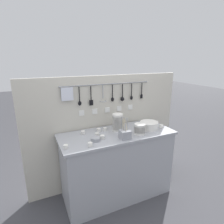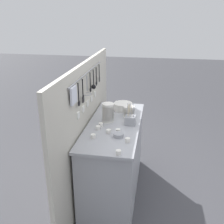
# 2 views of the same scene
# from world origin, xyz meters

# --- Properties ---
(ground_plane) EXTENTS (20.00, 20.00, 0.00)m
(ground_plane) POSITION_xyz_m (0.00, 0.00, 0.00)
(ground_plane) COLOR #424247
(counter) EXTENTS (1.47, 0.60, 0.91)m
(counter) POSITION_xyz_m (0.00, 0.00, 0.46)
(counter) COLOR #9EA0A8
(counter) RESTS_ON ground
(back_wall) EXTENTS (2.27, 0.11, 1.61)m
(back_wall) POSITION_xyz_m (-0.00, 0.33, 0.81)
(back_wall) COLOR beige
(back_wall) RESTS_ON ground
(bowl_stack_short_front) EXTENTS (0.14, 0.14, 0.13)m
(bowl_stack_short_front) POSITION_xyz_m (0.24, -0.14, 0.98)
(bowl_stack_short_front) COLOR silver
(bowl_stack_short_front) RESTS_ON counter
(bowl_stack_nested_right) EXTENTS (0.14, 0.14, 0.23)m
(bowl_stack_nested_right) POSITION_xyz_m (0.05, 0.08, 1.02)
(bowl_stack_nested_right) COLOR silver
(bowl_stack_nested_right) RESTS_ON counter
(plate_stack) EXTENTS (0.24, 0.24, 0.10)m
(plate_stack) POSITION_xyz_m (0.46, -0.04, 0.96)
(plate_stack) COLOR silver
(plate_stack) RESTS_ON counter
(steel_mixing_bowl) EXTENTS (0.11, 0.11, 0.04)m
(steel_mixing_bowl) POSITION_xyz_m (-0.33, -0.10, 0.93)
(steel_mixing_bowl) COLOR #93969E
(steel_mixing_bowl) RESTS_ON counter
(cutlery_caddy) EXTENTS (0.12, 0.12, 0.27)m
(cutlery_caddy) POSITION_xyz_m (0.01, -0.19, 0.97)
(cutlery_caddy) COLOR #93969E
(cutlery_caddy) RESTS_ON counter
(cup_mid_row) EXTENTS (0.05, 0.05, 0.04)m
(cup_mid_row) POSITION_xyz_m (-0.40, 0.15, 0.93)
(cup_mid_row) COLOR silver
(cup_mid_row) RESTS_ON counter
(cup_by_caddy) EXTENTS (0.05, 0.05, 0.04)m
(cup_by_caddy) POSITION_xyz_m (-0.26, 0.01, 0.93)
(cup_by_caddy) COLOR silver
(cup_by_caddy) RESTS_ON counter
(cup_front_right) EXTENTS (0.05, 0.05, 0.04)m
(cup_front_right) POSITION_xyz_m (-0.68, -0.16, 0.93)
(cup_front_right) COLOR silver
(cup_front_right) RESTS_ON counter
(cup_beside_plates) EXTENTS (0.05, 0.05, 0.04)m
(cup_beside_plates) POSITION_xyz_m (0.64, -0.08, 0.93)
(cup_beside_plates) COLOR silver
(cup_beside_plates) RESTS_ON counter
(cup_edge_far) EXTENTS (0.05, 0.05, 0.04)m
(cup_edge_far) POSITION_xyz_m (0.38, 0.12, 0.93)
(cup_edge_far) COLOR silver
(cup_edge_far) RESTS_ON counter
(cup_edge_near) EXTENTS (0.05, 0.05, 0.04)m
(cup_edge_near) POSITION_xyz_m (-0.43, -0.21, 0.93)
(cup_edge_near) COLOR silver
(cup_edge_near) RESTS_ON counter
(cup_back_left) EXTENTS (0.05, 0.05, 0.04)m
(cup_back_left) POSITION_xyz_m (-0.19, 0.15, 0.93)
(cup_back_left) COLOR silver
(cup_back_left) RESTS_ON counter
(cup_front_left) EXTENTS (0.05, 0.05, 0.04)m
(cup_front_left) POSITION_xyz_m (-0.11, 0.13, 0.93)
(cup_front_left) COLOR silver
(cup_front_left) RESTS_ON counter
(cup_back_right) EXTENTS (0.05, 0.05, 0.04)m
(cup_back_right) POSITION_xyz_m (-0.23, -0.08, 0.93)
(cup_back_right) COLOR silver
(cup_back_right) RESTS_ON counter
(cup_centre) EXTENTS (0.05, 0.05, 0.04)m
(cup_centre) POSITION_xyz_m (0.67, 0.07, 0.93)
(cup_centre) COLOR silver
(cup_centre) RESTS_ON counter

